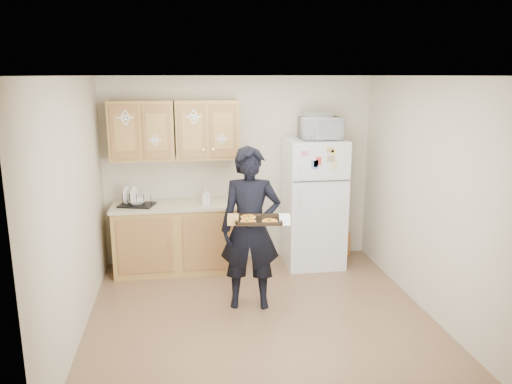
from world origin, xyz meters
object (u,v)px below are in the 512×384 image
at_px(refrigerator, 313,203).
at_px(microwave, 320,128).
at_px(dish_rack, 137,199).
at_px(person, 250,229).
at_px(baking_tray, 259,220).

distance_m(refrigerator, microwave, 1.00).
bearing_deg(microwave, dish_rack, 175.65).
distance_m(refrigerator, person, 1.52).
bearing_deg(baking_tray, refrigerator, 64.37).
bearing_deg(person, dish_rack, 146.66).
relative_size(baking_tray, dish_rack, 1.12).
bearing_deg(person, refrigerator, 56.71).
height_order(baking_tray, microwave, microwave).
height_order(microwave, dish_rack, microwave).
bearing_deg(refrigerator, dish_rack, 179.70).
bearing_deg(dish_rack, refrigerator, -0.30).
bearing_deg(dish_rack, baking_tray, -47.34).
relative_size(person, dish_rack, 4.28).
distance_m(baking_tray, microwave, 1.88).
height_order(refrigerator, microwave, microwave).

